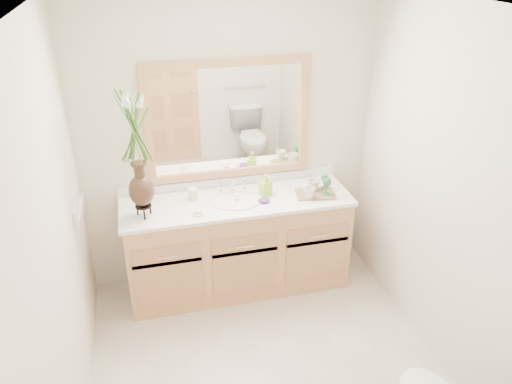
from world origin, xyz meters
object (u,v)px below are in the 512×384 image
object	(u,v)px
tumbler	(193,194)
soap_bottle	(266,186)
flower_vase	(136,139)
tray	(315,194)

from	to	relation	value
tumbler	soap_bottle	xyz separation A→B (m)	(0.58, -0.06, 0.03)
flower_vase	tumbler	world-z (taller)	flower_vase
tumbler	tray	world-z (taller)	tumbler
soap_bottle	tray	world-z (taller)	soap_bottle
flower_vase	tumbler	xyz separation A→B (m)	(0.39, 0.18, -0.57)
flower_vase	soap_bottle	xyz separation A→B (m)	(0.97, 0.12, -0.53)
soap_bottle	tray	bearing A→B (deg)	-33.85
tumbler	tray	xyz separation A→B (m)	(0.97, -0.16, -0.04)
tumbler	tray	bearing A→B (deg)	-9.56
flower_vase	tray	bearing A→B (deg)	0.62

